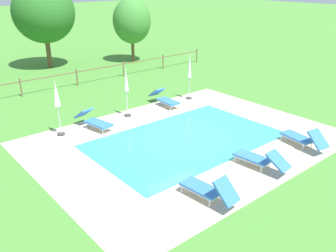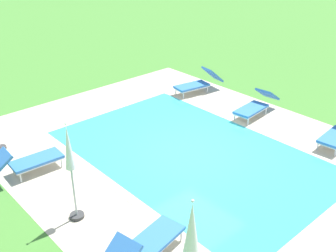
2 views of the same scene
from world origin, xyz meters
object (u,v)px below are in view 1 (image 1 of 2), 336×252
object	(u,v)px
sun_lounger_north_mid	(259,159)
sun_lounger_north_end	(208,189)
patio_umbrella_closed_row_west	(190,71)
sun_lounger_south_near_corner	(94,121)
sun_lounger_north_near_steps	(165,99)
tree_far_west	(44,12)
tree_east_mid	(132,21)
patio_umbrella_closed_row_mid_west	(126,87)
sun_lounger_north_far	(303,138)
patio_umbrella_closed_row_centre	(57,99)

from	to	relation	value
sun_lounger_north_mid	sun_lounger_north_end	bearing A→B (deg)	-175.14
patio_umbrella_closed_row_west	sun_lounger_south_near_corner	bearing A→B (deg)	-176.66
sun_lounger_north_near_steps	tree_far_west	xyz separation A→B (m)	(-1.00, 12.10, 3.53)
sun_lounger_north_near_steps	tree_east_mid	world-z (taller)	tree_east_mid
sun_lounger_north_end	patio_umbrella_closed_row_mid_west	xyz separation A→B (m)	(2.18, 7.47, 1.08)
sun_lounger_north_mid	tree_far_west	distance (m)	19.72
sun_lounger_north_mid	patio_umbrella_closed_row_west	size ratio (longest dim) A/B	0.84
patio_umbrella_closed_row_mid_west	tree_far_west	size ratio (longest dim) A/B	0.39
sun_lounger_north_mid	sun_lounger_north_end	world-z (taller)	sun_lounger_north_end
tree_east_mid	sun_lounger_south_near_corner	bearing A→B (deg)	-132.23
patio_umbrella_closed_row_mid_west	tree_east_mid	distance (m)	12.34
sun_lounger_north_mid	patio_umbrella_closed_row_west	world-z (taller)	patio_umbrella_closed_row_west
sun_lounger_north_mid	sun_lounger_north_far	size ratio (longest dim) A/B	1.02
sun_lounger_south_near_corner	patio_umbrella_closed_row_mid_west	distance (m)	2.28
sun_lounger_north_end	tree_east_mid	bearing A→B (deg)	61.46
patio_umbrella_closed_row_centre	tree_east_mid	bearing A→B (deg)	42.80
sun_lounger_north_near_steps	patio_umbrella_closed_row_mid_west	xyz separation A→B (m)	(-2.37, -0.05, 1.10)
sun_lounger_north_far	patio_umbrella_closed_row_west	world-z (taller)	patio_umbrella_closed_row_west
patio_umbrella_closed_row_centre	tree_east_mid	distance (m)	14.65
sun_lounger_north_near_steps	tree_far_west	size ratio (longest dim) A/B	0.34
sun_lounger_south_near_corner	tree_east_mid	world-z (taller)	tree_east_mid
sun_lounger_north_near_steps	sun_lounger_south_near_corner	distance (m)	4.36
sun_lounger_north_near_steps	tree_east_mid	bearing A→B (deg)	63.56
sun_lounger_south_near_corner	patio_umbrella_closed_row_mid_west	xyz separation A→B (m)	(1.98, 0.30, 1.10)
patio_umbrella_closed_row_mid_west	patio_umbrella_closed_row_centre	distance (m)	3.45
sun_lounger_south_near_corner	tree_east_mid	xyz separation A→B (m)	(9.22, 10.16, 2.73)
sun_lounger_south_near_corner	patio_umbrella_closed_row_centre	bearing A→B (deg)	169.93
sun_lounger_north_far	patio_umbrella_closed_row_centre	world-z (taller)	patio_umbrella_closed_row_centre
tree_far_west	patio_umbrella_closed_row_centre	bearing A→B (deg)	-111.53
sun_lounger_north_far	tree_far_west	xyz separation A→B (m)	(-2.01, 19.43, 3.52)
sun_lounger_north_mid	tree_far_west	world-z (taller)	tree_far_west
sun_lounger_north_near_steps	sun_lounger_north_far	world-z (taller)	sun_lounger_north_far
patio_umbrella_closed_row_centre	patio_umbrella_closed_row_west	bearing A→B (deg)	0.71
sun_lounger_north_near_steps	sun_lounger_north_mid	xyz separation A→B (m)	(-1.72, -7.29, -0.00)
sun_lounger_north_end	patio_umbrella_closed_row_mid_west	distance (m)	7.86
sun_lounger_north_mid	sun_lounger_north_far	distance (m)	2.73
sun_lounger_north_end	tree_far_west	world-z (taller)	tree_far_west
sun_lounger_north_mid	patio_umbrella_closed_row_centre	world-z (taller)	patio_umbrella_closed_row_centre
sun_lounger_north_end	patio_umbrella_closed_row_centre	distance (m)	7.64
sun_lounger_north_mid	patio_umbrella_closed_row_mid_west	bearing A→B (deg)	95.08
tree_east_mid	tree_far_west	bearing A→B (deg)	158.65
sun_lounger_north_end	patio_umbrella_closed_row_mid_west	world-z (taller)	patio_umbrella_closed_row_mid_west
sun_lounger_north_end	tree_east_mid	world-z (taller)	tree_east_mid
patio_umbrella_closed_row_mid_west	patio_umbrella_closed_row_west	bearing A→B (deg)	0.71
sun_lounger_north_mid	sun_lounger_south_near_corner	bearing A→B (deg)	110.74
sun_lounger_north_far	sun_lounger_south_near_corner	xyz separation A→B (m)	(-5.36, 6.97, -0.01)
sun_lounger_north_near_steps	sun_lounger_south_near_corner	xyz separation A→B (m)	(-4.35, -0.36, -0.00)
sun_lounger_north_far	sun_lounger_south_near_corner	world-z (taller)	sun_lounger_north_far
sun_lounger_north_near_steps	patio_umbrella_closed_row_west	size ratio (longest dim) A/B	0.82
sun_lounger_south_near_corner	patio_umbrella_closed_row_centre	size ratio (longest dim) A/B	0.88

